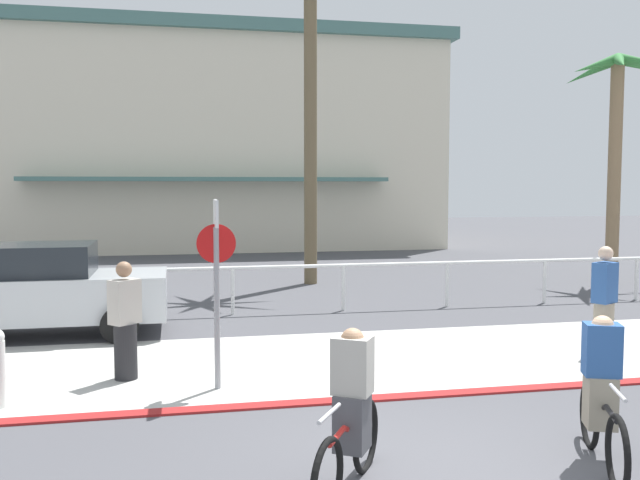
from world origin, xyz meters
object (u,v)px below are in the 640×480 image
Objects in this scene: palm_tree_2 at (617,114)px; car_silver_1 at (39,289)px; cyclist_red_0 at (351,414)px; cyclist_black_1 at (602,394)px; stop_sign_bike_lane at (216,266)px; pedestrian_1 at (604,304)px; pedestrian_0 at (125,326)px; palm_tree_1 at (311,30)px.

palm_tree_2 is 15.57m from car_silver_1.
cyclist_red_0 is at bearing -132.50° from palm_tree_2.
stop_sign_bike_lane is at bearing 137.42° from cyclist_black_1.
pedestrian_1 is (2.71, 3.99, 0.13)m from cyclist_black_1.
car_silver_1 is at bearing 160.35° from pedestrian_1.
car_silver_1 is 2.60× the size of pedestrian_0.
pedestrian_0 is at bearing -149.83° from palm_tree_2.
palm_tree_1 is 5.24× the size of pedestrian_1.
cyclist_black_1 is at bearing -42.58° from stop_sign_bike_lane.
palm_tree_2 reaches higher than stop_sign_bike_lane.
stop_sign_bike_lane is 0.58× the size of car_silver_1.
car_silver_1 is 2.80× the size of cyclist_red_0.
stop_sign_bike_lane is 1.63× the size of cyclist_red_0.
palm_tree_2 reaches higher than cyclist_red_0.
palm_tree_1 is at bearing 43.00° from car_silver_1.
car_silver_1 is 2.55× the size of cyclist_black_1.
cyclist_black_1 is 0.97× the size of pedestrian_1.
stop_sign_bike_lane is 4.94m from cyclist_black_1.
cyclist_red_0 is 2.57m from cyclist_black_1.
stop_sign_bike_lane is at bearing -144.72° from palm_tree_2.
palm_tree_2 is at bearing 47.50° from cyclist_red_0.
cyclist_black_1 is at bearing 1.72° from cyclist_red_0.
pedestrian_0 is (-2.23, 4.09, 0.09)m from cyclist_red_0.
cyclist_black_1 is at bearing -48.16° from car_silver_1.
palm_tree_2 is (8.35, -1.59, -2.26)m from palm_tree_1.
stop_sign_bike_lane is at bearing 106.45° from cyclist_red_0.
pedestrian_1 is at bearing -125.28° from palm_tree_2.
pedestrian_1 is at bearing 55.82° from cyclist_black_1.
car_silver_1 is at bearing 126.43° from stop_sign_bike_lane.
palm_tree_1 reaches higher than pedestrian_0.
stop_sign_bike_lane is 0.28× the size of palm_tree_1.
cyclist_black_1 is at bearing -88.36° from palm_tree_1.
palm_tree_2 is 16.13m from cyclist_red_0.
pedestrian_0 is at bearing 149.40° from stop_sign_bike_lane.
palm_tree_2 is 3.71× the size of cyclist_black_1.
cyclist_red_0 is 6.67m from pedestrian_1.
pedestrian_1 reaches higher than car_silver_1.
stop_sign_bike_lane reaches higher than pedestrian_1.
stop_sign_bike_lane reaches higher than car_silver_1.
cyclist_red_0 is 0.93× the size of pedestrian_0.
pedestrian_1 is (5.28, 4.07, 0.13)m from cyclist_red_0.
palm_tree_1 is 5.49× the size of pedestrian_0.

